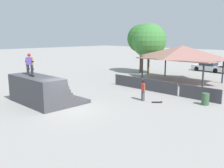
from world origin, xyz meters
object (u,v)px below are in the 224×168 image
(tree_beside_pavilion, at_px, (141,39))
(trash_bin, at_px, (205,99))
(bystander_walking, at_px, (143,88))
(parked_car_white, at_px, (209,67))
(skateboard_on_ground, at_px, (157,102))
(skater_on_deck, at_px, (30,63))
(skateboard_on_deck, at_px, (32,75))
(tree_far_back, at_px, (149,41))

(tree_beside_pavilion, xyz_separation_m, trash_bin, (13.33, -9.51, -4.04))
(bystander_walking, xyz_separation_m, trash_bin, (3.92, 2.11, -0.52))
(trash_bin, relative_size, parked_car_white, 0.18)
(skateboard_on_ground, bearing_deg, tree_beside_pavilion, 88.08)
(skater_on_deck, relative_size, skateboard_on_deck, 1.91)
(tree_far_back, bearing_deg, skateboard_on_deck, -80.90)
(trash_bin, bearing_deg, skateboard_on_ground, -145.34)
(skateboard_on_deck, bearing_deg, tree_far_back, 107.73)
(skateboard_on_deck, bearing_deg, skater_on_deck, 169.56)
(skater_on_deck, bearing_deg, trash_bin, 7.94)
(skateboard_on_ground, relative_size, parked_car_white, 0.15)
(tree_far_back, xyz_separation_m, parked_car_white, (4.67, 7.56, -3.63))
(bystander_walking, distance_m, trash_bin, 4.48)
(skateboard_on_deck, height_order, tree_far_back, tree_far_back)
(skater_on_deck, relative_size, trash_bin, 1.84)
(trash_bin, bearing_deg, skateboard_on_deck, -137.01)
(skateboard_on_deck, xyz_separation_m, parked_car_white, (1.85, 25.19, -1.47))
(parked_car_white, bearing_deg, skater_on_deck, -91.11)
(skater_on_deck, distance_m, tree_far_back, 17.60)
(bystander_walking, height_order, parked_car_white, bystander_walking)
(skateboard_on_deck, bearing_deg, tree_beside_pavilion, 112.14)
(skateboard_on_ground, bearing_deg, tree_far_back, 84.52)
(skateboard_on_deck, relative_size, bystander_walking, 0.51)
(skater_on_deck, bearing_deg, bystander_walking, 14.27)
(skater_on_deck, xyz_separation_m, bystander_walking, (5.75, 6.08, -1.97))
(bystander_walking, bearing_deg, skater_on_deck, 84.88)
(tree_beside_pavilion, bearing_deg, parked_car_white, 49.77)
(skateboard_on_deck, bearing_deg, bystander_walking, 59.61)
(skater_on_deck, relative_size, tree_far_back, 0.24)
(skater_on_deck, bearing_deg, skateboard_on_deck, -51.40)
(skateboard_on_ground, xyz_separation_m, tree_far_back, (-9.10, 11.12, 4.17))
(bystander_walking, xyz_separation_m, parked_car_white, (-3.26, 18.89, -0.34))
(skateboard_on_deck, height_order, parked_car_white, skateboard_on_deck)
(bystander_walking, height_order, skateboard_on_ground, bystander_walking)
(skateboard_on_deck, relative_size, parked_car_white, 0.18)
(tree_beside_pavilion, bearing_deg, tree_far_back, -10.92)
(tree_beside_pavilion, xyz_separation_m, tree_far_back, (1.48, -0.29, -0.24))
(skateboard_on_ground, distance_m, trash_bin, 3.35)
(skateboard_on_deck, distance_m, trash_bin, 12.44)
(bystander_walking, relative_size, tree_beside_pavilion, 0.25)
(tree_far_back, bearing_deg, skater_on_deck, -82.86)
(skater_on_deck, height_order, trash_bin, skater_on_deck)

